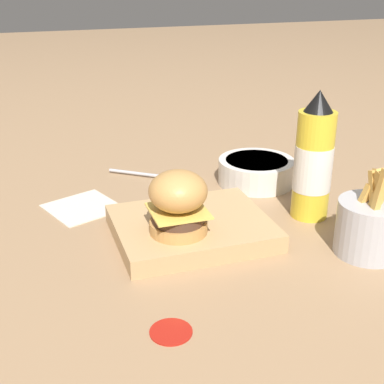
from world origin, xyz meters
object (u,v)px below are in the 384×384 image
(ketchup_bottle, at_px, (313,162))
(fries_basket, at_px, (370,226))
(side_bowl, at_px, (256,171))
(spoon, at_px, (160,176))
(burger, at_px, (178,202))
(serving_board, at_px, (192,228))

(ketchup_bottle, xyz_separation_m, fries_basket, (0.02, -0.15, -0.06))
(side_bowl, bearing_deg, spoon, 155.31)
(burger, xyz_separation_m, side_bowl, (0.23, 0.21, -0.06))
(fries_basket, bearing_deg, ketchup_bottle, 97.29)
(burger, bearing_deg, ketchup_bottle, 9.48)
(ketchup_bottle, bearing_deg, serving_board, -177.59)
(fries_basket, xyz_separation_m, spoon, (-0.23, 0.40, -0.04))
(ketchup_bottle, relative_size, spoon, 1.64)
(burger, xyz_separation_m, spoon, (0.05, 0.30, -0.08))
(fries_basket, height_order, side_bowl, fries_basket)
(ketchup_bottle, distance_m, fries_basket, 0.16)
(side_bowl, relative_size, spoon, 1.11)
(fries_basket, bearing_deg, side_bowl, 98.06)
(serving_board, xyz_separation_m, side_bowl, (0.20, 0.18, 0.01))
(serving_board, relative_size, fries_basket, 1.66)
(serving_board, distance_m, ketchup_bottle, 0.24)
(ketchup_bottle, height_order, spoon, ketchup_bottle)
(serving_board, distance_m, fries_basket, 0.28)
(ketchup_bottle, bearing_deg, burger, -170.52)
(side_bowl, xyz_separation_m, spoon, (-0.18, 0.08, -0.02))
(ketchup_bottle, height_order, fries_basket, ketchup_bottle)
(spoon, bearing_deg, ketchup_bottle, -14.15)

